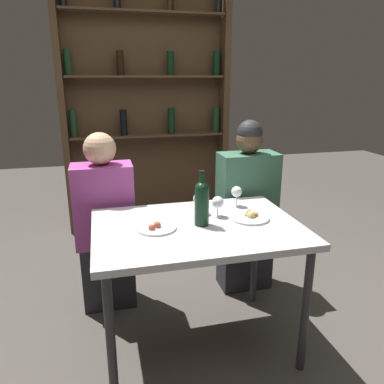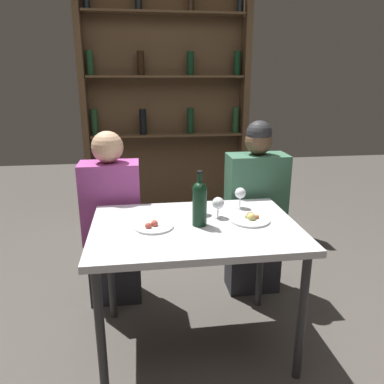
{
  "view_description": "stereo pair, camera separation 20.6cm",
  "coord_description": "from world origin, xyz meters",
  "px_view_note": "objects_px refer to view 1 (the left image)",
  "views": [
    {
      "loc": [
        -0.47,
        -1.8,
        1.51
      ],
      "look_at": [
        0.0,
        0.12,
        0.9
      ],
      "focal_mm": 35.0,
      "sensor_mm": 36.0,
      "label": 1
    },
    {
      "loc": [
        -0.27,
        -1.84,
        1.51
      ],
      "look_at": [
        0.0,
        0.12,
        0.9
      ],
      "focal_mm": 35.0,
      "sensor_mm": 36.0,
      "label": 2
    }
  ],
  "objects_px": {
    "wine_glass_0": "(199,199)",
    "wine_bottle": "(202,201)",
    "wine_glass_1": "(237,192)",
    "wine_glass_2": "(218,203)",
    "seated_person_right": "(246,211)",
    "seated_person_left": "(106,228)",
    "food_plate_0": "(156,227)",
    "food_plate_1": "(250,217)"
  },
  "relations": [
    {
      "from": "wine_glass_1",
      "to": "food_plate_0",
      "type": "xyz_separation_m",
      "value": [
        -0.53,
        -0.24,
        -0.08
      ]
    },
    {
      "from": "food_plate_1",
      "to": "seated_person_right",
      "type": "xyz_separation_m",
      "value": [
        0.2,
        0.53,
        -0.17
      ]
    },
    {
      "from": "wine_glass_2",
      "to": "food_plate_0",
      "type": "xyz_separation_m",
      "value": [
        -0.37,
        -0.1,
        -0.07
      ]
    },
    {
      "from": "wine_glass_2",
      "to": "food_plate_1",
      "type": "height_order",
      "value": "wine_glass_2"
    },
    {
      "from": "food_plate_1",
      "to": "seated_person_left",
      "type": "xyz_separation_m",
      "value": [
        -0.79,
        0.53,
        -0.2
      ]
    },
    {
      "from": "wine_glass_2",
      "to": "seated_person_right",
      "type": "bearing_deg",
      "value": 51.1
    },
    {
      "from": "seated_person_right",
      "to": "wine_bottle",
      "type": "bearing_deg",
      "value": -131.54
    },
    {
      "from": "food_plate_1",
      "to": "wine_glass_1",
      "type": "bearing_deg",
      "value": 90.16
    },
    {
      "from": "wine_glass_2",
      "to": "wine_glass_1",
      "type": "bearing_deg",
      "value": 40.41
    },
    {
      "from": "wine_bottle",
      "to": "food_plate_0",
      "type": "distance_m",
      "value": 0.28
    },
    {
      "from": "wine_glass_2",
      "to": "seated_person_right",
      "type": "distance_m",
      "value": 0.63
    },
    {
      "from": "wine_glass_0",
      "to": "food_plate_1",
      "type": "relative_size",
      "value": 0.58
    },
    {
      "from": "wine_glass_1",
      "to": "seated_person_right",
      "type": "height_order",
      "value": "seated_person_right"
    },
    {
      "from": "seated_person_left",
      "to": "seated_person_right",
      "type": "bearing_deg",
      "value": 0.0
    },
    {
      "from": "wine_glass_2",
      "to": "seated_person_right",
      "type": "xyz_separation_m",
      "value": [
        0.36,
        0.45,
        -0.24
      ]
    },
    {
      "from": "wine_bottle",
      "to": "wine_glass_1",
      "type": "bearing_deg",
      "value": 39.62
    },
    {
      "from": "wine_bottle",
      "to": "wine_glass_1",
      "type": "distance_m",
      "value": 0.37
    },
    {
      "from": "seated_person_left",
      "to": "wine_glass_1",
      "type": "bearing_deg",
      "value": -21.46
    },
    {
      "from": "wine_glass_0",
      "to": "seated_person_left",
      "type": "relative_size",
      "value": 0.11
    },
    {
      "from": "food_plate_1",
      "to": "wine_glass_0",
      "type": "bearing_deg",
      "value": 149.53
    },
    {
      "from": "wine_bottle",
      "to": "wine_glass_2",
      "type": "xyz_separation_m",
      "value": [
        0.12,
        0.1,
        -0.05
      ]
    },
    {
      "from": "wine_glass_0",
      "to": "food_plate_0",
      "type": "height_order",
      "value": "wine_glass_0"
    },
    {
      "from": "wine_glass_1",
      "to": "seated_person_left",
      "type": "relative_size",
      "value": 0.11
    },
    {
      "from": "wine_bottle",
      "to": "food_plate_0",
      "type": "height_order",
      "value": "wine_bottle"
    },
    {
      "from": "wine_glass_0",
      "to": "food_plate_1",
      "type": "bearing_deg",
      "value": -30.47
    },
    {
      "from": "wine_bottle",
      "to": "food_plate_1",
      "type": "height_order",
      "value": "wine_bottle"
    },
    {
      "from": "wine_glass_0",
      "to": "seated_person_right",
      "type": "distance_m",
      "value": 0.64
    },
    {
      "from": "wine_glass_0",
      "to": "wine_bottle",
      "type": "bearing_deg",
      "value": -100.85
    },
    {
      "from": "wine_glass_2",
      "to": "seated_person_right",
      "type": "relative_size",
      "value": 0.1
    },
    {
      "from": "wine_glass_0",
      "to": "wine_glass_1",
      "type": "height_order",
      "value": "same"
    },
    {
      "from": "seated_person_left",
      "to": "food_plate_1",
      "type": "bearing_deg",
      "value": -33.9
    },
    {
      "from": "wine_bottle",
      "to": "wine_glass_2",
      "type": "relative_size",
      "value": 2.52
    },
    {
      "from": "wine_bottle",
      "to": "seated_person_left",
      "type": "distance_m",
      "value": 0.81
    },
    {
      "from": "wine_glass_2",
      "to": "wine_glass_0",
      "type": "bearing_deg",
      "value": 142.17
    },
    {
      "from": "wine_glass_0",
      "to": "wine_glass_1",
      "type": "relative_size",
      "value": 0.99
    },
    {
      "from": "wine_glass_2",
      "to": "seated_person_left",
      "type": "xyz_separation_m",
      "value": [
        -0.62,
        0.45,
        -0.27
      ]
    },
    {
      "from": "seated_person_left",
      "to": "seated_person_right",
      "type": "xyz_separation_m",
      "value": [
        0.99,
        0.0,
        0.03
      ]
    },
    {
      "from": "wine_glass_2",
      "to": "seated_person_right",
      "type": "height_order",
      "value": "seated_person_right"
    },
    {
      "from": "wine_bottle",
      "to": "seated_person_right",
      "type": "height_order",
      "value": "seated_person_right"
    },
    {
      "from": "wine_glass_1",
      "to": "food_plate_1",
      "type": "relative_size",
      "value": 0.58
    },
    {
      "from": "food_plate_1",
      "to": "food_plate_0",
      "type": "bearing_deg",
      "value": -178.03
    },
    {
      "from": "wine_bottle",
      "to": "wine_glass_1",
      "type": "height_order",
      "value": "wine_bottle"
    }
  ]
}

